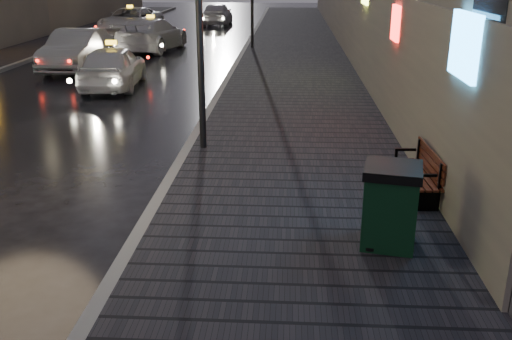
{
  "coord_description": "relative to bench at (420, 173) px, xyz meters",
  "views": [
    {
      "loc": [
        3.69,
        -5.67,
        3.84
      ],
      "look_at": [
        3.19,
        2.65,
        0.85
      ],
      "focal_mm": 40.0,
      "sensor_mm": 36.0,
      "label": 1
    }
  ],
  "objects": [
    {
      "name": "taxi_near",
      "position": [
        -8.08,
        9.4,
        0.15
      ],
      "size": [
        1.99,
        4.28,
        1.42
      ],
      "primitive_type": "imported",
      "rotation": [
        0.0,
        0.0,
        3.22
      ],
      "color": "silver",
      "rests_on": "ground"
    },
    {
      "name": "sidewalk_far",
      "position": [
        -14.61,
        17.5,
        -0.48
      ],
      "size": [
        2.4,
        58.0,
        0.15
      ],
      "primitive_type": "cube",
      "color": "black",
      "rests_on": "ground"
    },
    {
      "name": "taxi_far",
      "position": [
        -11.71,
        25.07,
        0.21
      ],
      "size": [
        3.14,
        5.77,
        1.53
      ],
      "primitive_type": "imported",
      "rotation": [
        0.0,
        0.0,
        -0.11
      ],
      "color": "#BBBCC2",
      "rests_on": "ground"
    },
    {
      "name": "trash_bin",
      "position": [
        -0.81,
        -1.87,
        0.18
      ],
      "size": [
        0.9,
        0.9,
        1.16
      ],
      "rotation": [
        0.0,
        0.0,
        -0.2
      ],
      "color": "black",
      "rests_on": "sidewalk"
    },
    {
      "name": "taxi_mid",
      "position": [
        -8.84,
        18.16,
        0.21
      ],
      "size": [
        2.85,
        5.52,
        1.53
      ],
      "primitive_type": "imported",
      "rotation": [
        0.0,
        0.0,
        3.0
      ],
      "color": "silver",
      "rests_on": "ground"
    },
    {
      "name": "curb_far",
      "position": [
        -13.31,
        17.5,
        -0.48
      ],
      "size": [
        0.2,
        58.0,
        0.15
      ],
      "primitive_type": "cube",
      "color": "slate",
      "rests_on": "ground"
    },
    {
      "name": "sidewalk",
      "position": [
        -2.01,
        17.5,
        -0.48
      ],
      "size": [
        4.6,
        58.0,
        0.15
      ],
      "primitive_type": "cube",
      "color": "black",
      "rests_on": "ground"
    },
    {
      "name": "car_far",
      "position": [
        -7.28,
        30.85,
        0.2
      ],
      "size": [
        1.8,
        4.47,
        1.52
      ],
      "primitive_type": "imported",
      "rotation": [
        0.0,
        0.0,
        3.14
      ],
      "color": "#A8A7AF",
      "rests_on": "ground"
    },
    {
      "name": "car_left_mid",
      "position": [
        -10.54,
        12.8,
        0.21
      ],
      "size": [
        1.69,
        4.67,
        1.53
      ],
      "primitive_type": "imported",
      "rotation": [
        0.0,
        0.0,
        0.01
      ],
      "color": "gray",
      "rests_on": "ground"
    },
    {
      "name": "curb",
      "position": [
        -4.41,
        17.5,
        -0.48
      ],
      "size": [
        0.2,
        58.0,
        0.15
      ],
      "primitive_type": "cube",
      "color": "slate",
      "rests_on": "ground"
    },
    {
      "name": "bench",
      "position": [
        0.0,
        0.0,
        0.0
      ],
      "size": [
        0.62,
        1.62,
        0.81
      ],
      "rotation": [
        0.0,
        0.0,
        0.05
      ],
      "color": "black",
      "rests_on": "sidewalk"
    }
  ]
}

